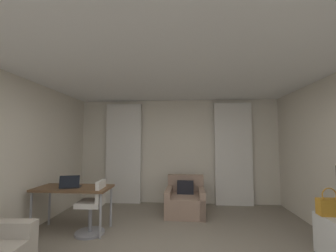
% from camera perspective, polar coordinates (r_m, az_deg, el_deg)
% --- Properties ---
extents(wall_window, '(5.12, 0.06, 2.60)m').
position_cam_1_polar(wall_window, '(5.56, 2.54, -6.59)').
color(wall_window, beige).
rests_on(wall_window, ground).
extents(ceiling, '(5.12, 6.12, 0.06)m').
position_cam_1_polar(ceiling, '(2.75, 0.41, 19.21)').
color(ceiling, white).
rests_on(ceiling, wall_left).
extents(curtain_left_panel, '(0.90, 0.06, 2.50)m').
position_cam_1_polar(curtain_left_panel, '(5.64, -11.70, -6.98)').
color(curtain_left_panel, silver).
rests_on(curtain_left_panel, ground).
extents(curtain_right_panel, '(0.90, 0.06, 2.50)m').
position_cam_1_polar(curtain_right_panel, '(5.56, 16.92, -6.93)').
color(curtain_right_panel, silver).
rests_on(curtain_right_panel, ground).
extents(armchair, '(0.84, 0.89, 0.77)m').
position_cam_1_polar(armchair, '(4.91, 4.61, -19.19)').
color(armchair, '#997A66').
rests_on(armchair, ground).
extents(desk, '(1.28, 0.60, 0.75)m').
position_cam_1_polar(desk, '(4.26, -23.71, -15.45)').
color(desk, brown).
rests_on(desk, ground).
extents(desk_chair, '(0.48, 0.48, 0.88)m').
position_cam_1_polar(desk_chair, '(4.09, -19.28, -20.21)').
color(desk_chair, gray).
rests_on(desk_chair, ground).
extents(laptop, '(0.38, 0.33, 0.22)m').
position_cam_1_polar(laptop, '(4.18, -24.42, -14.05)').
color(laptop, '#2D2D33').
rests_on(laptop, desk).
extents(handbag_primary, '(0.30, 0.14, 0.37)m').
position_cam_1_polar(handbag_primary, '(3.79, 36.96, -16.62)').
color(handbag_primary, orange).
rests_on(handbag_primary, tv_console).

